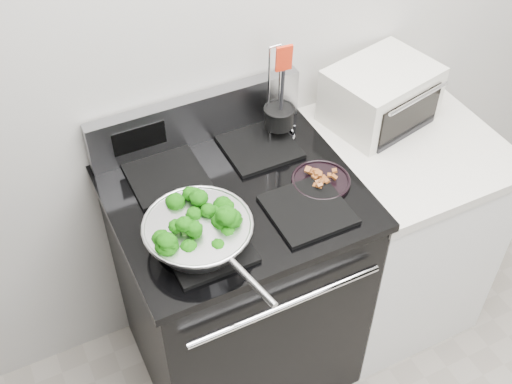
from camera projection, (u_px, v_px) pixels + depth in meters
back_wall at (272, 12)px, 2.08m from camera, size 4.00×0.02×2.70m
gas_range at (237, 282)px, 2.38m from camera, size 0.79×0.69×1.13m
counter at (390, 227)px, 2.61m from camera, size 0.62×0.68×0.92m
skillet at (199, 232)px, 1.86m from camera, size 0.33×0.51×0.07m
broccoli_pile at (198, 227)px, 1.85m from camera, size 0.26×0.26×0.09m
bacon_plate at (321, 178)px, 2.08m from camera, size 0.19×0.19×0.04m
utensil_holder at (279, 121)px, 2.21m from camera, size 0.12×0.12×0.37m
toaster_oven at (381, 95)px, 2.30m from camera, size 0.42×0.35×0.21m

